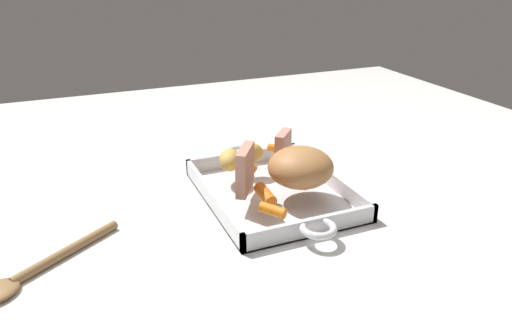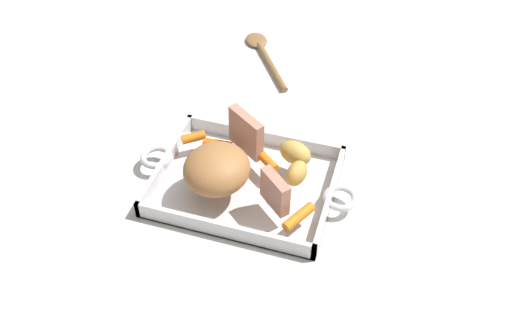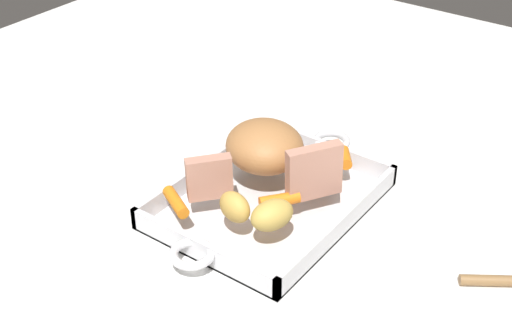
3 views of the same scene
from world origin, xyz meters
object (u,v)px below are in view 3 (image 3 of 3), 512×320
(baby_carrot_long, at_px, (176,202))
(potato_near_roast, at_px, (272,215))
(baby_carrot_northwest, at_px, (345,158))
(baby_carrot_northeast, at_px, (321,170))
(baby_carrot_southeast, at_px, (280,200))
(roasting_dish, at_px, (270,200))
(roast_slice_outer, at_px, (314,172))
(potato_golden_small, at_px, (235,207))
(pork_roast, at_px, (265,146))
(roast_slice_thin, at_px, (209,178))

(baby_carrot_long, relative_size, potato_near_roast, 1.02)
(baby_carrot_northwest, bearing_deg, baby_carrot_northeast, 169.27)
(baby_carrot_southeast, bearing_deg, roasting_dish, 52.21)
(roast_slice_outer, height_order, baby_carrot_southeast, roast_slice_outer)
(baby_carrot_southeast, bearing_deg, baby_carrot_northeast, -4.97)
(baby_carrot_northwest, bearing_deg, potato_golden_small, 167.32)
(roast_slice_outer, height_order, baby_carrot_long, roast_slice_outer)
(baby_carrot_southeast, height_order, potato_near_roast, potato_near_roast)
(roasting_dish, xyz_separation_m, baby_carrot_northwest, (0.12, -0.05, 0.03))
(baby_carrot_northwest, distance_m, potato_golden_small, 0.22)
(baby_carrot_long, relative_size, baby_carrot_northwest, 1.43)
(roasting_dish, distance_m, pork_roast, 0.08)
(baby_carrot_northwest, bearing_deg, roast_slice_thin, 150.06)
(roasting_dish, height_order, baby_carrot_southeast, baby_carrot_southeast)
(potato_golden_small, bearing_deg, roast_slice_thin, 70.57)
(roast_slice_outer, distance_m, baby_carrot_northeast, 0.06)
(roast_slice_thin, distance_m, baby_carrot_long, 0.06)
(roast_slice_outer, xyz_separation_m, potato_golden_small, (-0.11, 0.05, -0.02))
(roast_slice_thin, relative_size, baby_carrot_southeast, 1.13)
(roasting_dish, xyz_separation_m, roast_slice_thin, (-0.07, 0.05, 0.06))
(baby_carrot_southeast, xyz_separation_m, potato_golden_small, (-0.06, 0.03, 0.01))
(baby_carrot_long, distance_m, potato_golden_small, 0.09)
(potato_near_roast, bearing_deg, baby_carrot_northeast, 4.89)
(roasting_dish, distance_m, potato_golden_small, 0.10)
(roast_slice_thin, xyz_separation_m, roast_slice_outer, (0.09, -0.12, 0.01))
(potato_near_roast, bearing_deg, baby_carrot_long, 107.00)
(roast_slice_outer, bearing_deg, baby_carrot_northwest, 4.12)
(roasting_dish, distance_m, potato_near_roast, 0.11)
(baby_carrot_southeast, xyz_separation_m, potato_near_roast, (-0.05, -0.02, 0.01))
(pork_roast, distance_m, baby_carrot_northwest, 0.13)
(pork_roast, relative_size, baby_carrot_long, 1.89)
(roast_slice_thin, distance_m, baby_carrot_southeast, 0.10)
(roasting_dish, xyz_separation_m, pork_roast, (0.04, 0.04, 0.06))
(roast_slice_outer, xyz_separation_m, baby_carrot_long, (-0.14, 0.14, -0.03))
(roast_slice_thin, bearing_deg, roast_slice_outer, -52.98)
(baby_carrot_northwest, height_order, potato_golden_small, potato_golden_small)
(roasting_dish, relative_size, potato_golden_small, 7.96)
(pork_roast, relative_size, baby_carrot_southeast, 2.10)
(baby_carrot_northwest, height_order, potato_near_roast, potato_near_roast)
(pork_roast, relative_size, baby_carrot_northwest, 2.69)
(baby_carrot_northeast, relative_size, baby_carrot_northwest, 1.18)
(baby_carrot_southeast, bearing_deg, roast_slice_thin, 114.55)
(baby_carrot_southeast, bearing_deg, baby_carrot_northwest, -7.00)
(baby_carrot_northeast, height_order, baby_carrot_southeast, baby_carrot_northeast)
(baby_carrot_long, distance_m, potato_near_roast, 0.14)
(pork_roast, relative_size, potato_golden_small, 2.34)
(roast_slice_outer, bearing_deg, pork_roast, 78.17)
(baby_carrot_northeast, relative_size, baby_carrot_long, 0.83)
(roast_slice_thin, bearing_deg, baby_carrot_northwest, -29.94)
(roast_slice_outer, height_order, baby_carrot_northwest, roast_slice_outer)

